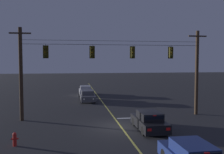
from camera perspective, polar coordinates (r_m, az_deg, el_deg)
The scene contains 12 objects.
ground_plane at distance 19.99m, azimuth 2.05°, elevation -11.22°, with size 180.00×180.00×0.00m, color #28282B.
lane_centre_stripe at distance 29.10m, azimuth -1.56°, elevation -6.52°, with size 0.14×60.00×0.01m, color #D1C64C.
stop_bar_paint at distance 23.09m, azimuth 5.36°, elevation -9.20°, with size 3.40×0.36×0.01m, color silver.
signal_span_assembly at distance 22.74m, azimuth 0.40°, elevation 1.16°, with size 17.91×0.32×7.99m.
traffic_light_leftmost at distance 22.51m, azimuth -14.84°, elevation 5.57°, with size 0.48×0.41×1.22m.
traffic_light_left_inner at distance 22.47m, azimuth -4.50°, elevation 5.68°, with size 0.48×0.41×1.22m.
traffic_light_centre at distance 23.07m, azimuth 4.75°, elevation 5.62°, with size 0.48×0.41×1.22m.
traffic_light_right_inner at distance 24.21m, azimuth 13.27°, elevation 5.44°, with size 0.48×0.41×1.22m.
car_waiting_near_lane at distance 19.16m, azimuth 8.42°, elevation -9.91°, with size 1.80×4.33×1.39m.
car_oncoming_lead at distance 32.47m, azimuth -5.55°, elevation -4.33°, with size 1.80×4.42×1.39m.
car_oncoming_trailing at distance 38.32m, azimuth -6.06°, elevation -3.13°, with size 1.80×4.42×1.39m.
fire_hydrant at distance 16.62m, azimuth -21.20°, elevation -12.96°, with size 0.44×0.22×0.84m.
Camera 1 is at (-3.74, -18.97, 5.10)m, focal length 40.32 mm.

